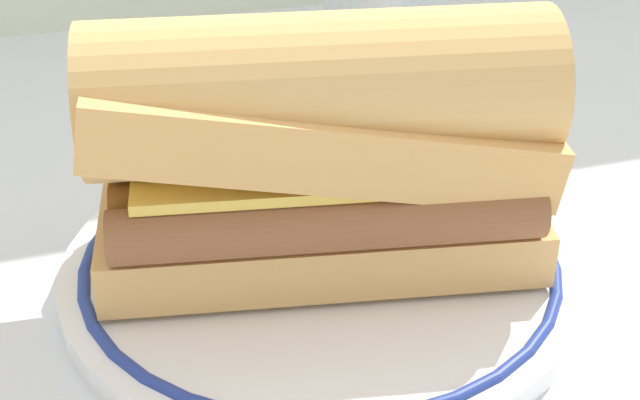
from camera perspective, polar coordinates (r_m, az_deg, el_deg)
name	(u,v)px	position (r m, az deg, el deg)	size (l,w,h in m)	color
ground_plane	(299,314)	(0.45, -1.27, -6.82)	(1.50, 1.50, 0.00)	silver
plate	(320,266)	(0.47, 0.00, -3.94)	(0.25, 0.25, 0.01)	white
sausage_sandwich	(320,143)	(0.43, 0.00, 3.41)	(0.22, 0.13, 0.12)	#E2AB63
drinking_glass	(374,15)	(0.68, 3.26, 10.99)	(0.07, 0.07, 0.10)	silver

